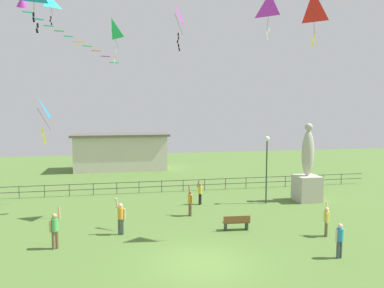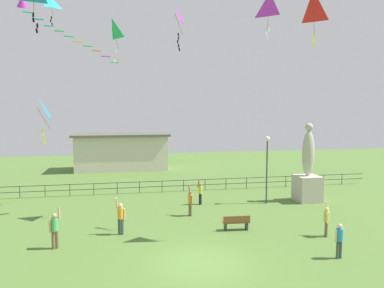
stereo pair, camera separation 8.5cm
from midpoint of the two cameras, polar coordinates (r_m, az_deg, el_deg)
ground_plane at (r=16.86m, az=1.22°, el=-18.02°), size 80.00×80.00×0.00m
statue_monument at (r=28.11m, az=17.36°, el=-4.87°), size 1.68×1.68×5.70m
lamppost at (r=26.39m, az=11.45°, el=-1.72°), size 0.36×0.36×4.82m
park_bench at (r=20.92m, az=6.79°, el=-11.96°), size 1.52×0.51×0.85m
person_0 at (r=20.34m, az=-11.13°, el=-10.95°), size 0.52×0.39×2.00m
person_1 at (r=23.34m, az=-0.39°, el=-8.84°), size 0.30×0.51×1.89m
person_2 at (r=26.02m, az=1.16°, el=-7.46°), size 0.44×0.39×1.78m
person_3 at (r=18.27m, az=21.83°, el=-13.45°), size 0.48×0.30×1.60m
person_4 at (r=20.96m, az=20.05°, el=-10.92°), size 0.38×0.46×1.84m
person_5 at (r=19.22m, az=-20.65°, el=-12.12°), size 0.54×0.32×2.05m
kite_0 at (r=21.79m, az=11.84°, el=20.17°), size 1.01×0.97×2.55m
kite_2 at (r=23.15m, az=-2.77°, el=19.34°), size 0.86×1.00×2.83m
kite_3 at (r=26.75m, az=-12.45°, el=16.93°), size 1.02×1.16×3.15m
kite_5 at (r=21.64m, az=-23.00°, el=5.03°), size 1.03×0.92×2.63m
kite_6 at (r=19.85m, az=18.15°, el=19.58°), size 1.07×1.04×2.64m
kite_8 at (r=29.77m, az=-21.31°, el=19.50°), size 1.14×1.07×2.01m
streamer_kite at (r=23.57m, az=-23.84°, el=18.74°), size 5.54×2.10×3.40m
waterfront_railing at (r=29.89m, az=-5.12°, el=-6.30°), size 36.02×0.06×0.95m
pavilion_building at (r=41.37m, az=-11.03°, el=-1.14°), size 10.41×4.59×3.99m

